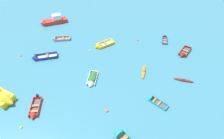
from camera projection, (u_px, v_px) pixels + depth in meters
rowboat_red_foreground_center at (34, 112)px, 24.69m from camera, size 2.08×3.76×1.01m
rowboat_turquoise_outer_left at (122, 138)px, 22.02m from camera, size 4.24×3.60×1.29m
rowboat_maroon_near_camera at (183, 54)px, 33.66m from camera, size 2.49×3.79×1.17m
rowboat_yellow_outer_right at (100, 46)px, 35.49m from camera, size 3.55×3.70×1.30m
rowboat_blue_back_row_left at (165, 38)px, 37.48m from camera, size 1.03×2.89×0.84m
rowboat_grey_back_row_right at (58, 39)px, 37.23m from camera, size 3.64×2.28×1.13m
rowboat_white_near_left at (92, 80)px, 28.76m from camera, size 1.58×3.48×1.14m
rowboat_deep_blue_cluster_inner at (39, 57)px, 32.95m from camera, size 4.44×3.06×1.24m
kayak_orange_midfield_right at (144, 72)px, 30.38m from camera, size 0.53×3.23×0.31m
motor_launch_red_far_left at (53, 21)px, 41.81m from camera, size 5.55×4.53×2.12m
rowboat_turquoise_near_right at (153, 100)px, 26.21m from camera, size 3.06×2.21×0.91m
kayak_maroon_distant_center at (184, 80)px, 29.01m from camera, size 2.89×0.62×0.27m
mooring_buoy_trailing at (107, 111)px, 24.98m from camera, size 0.44×0.44×0.44m
mooring_buoy_near_foreground at (21, 128)px, 23.21m from camera, size 0.39×0.39×0.39m
mooring_buoy_central at (90, 51)px, 34.71m from camera, size 0.34×0.34×0.34m
mooring_buoy_midfield at (21, 56)px, 33.56m from camera, size 0.38×0.38×0.38m
mooring_buoy_between_boats_right at (138, 40)px, 37.23m from camera, size 0.36×0.36×0.36m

